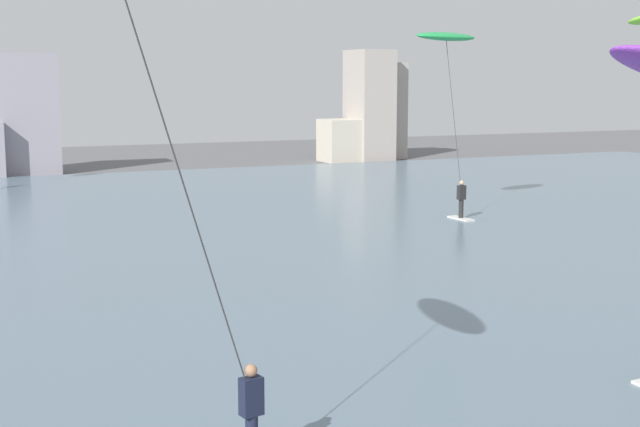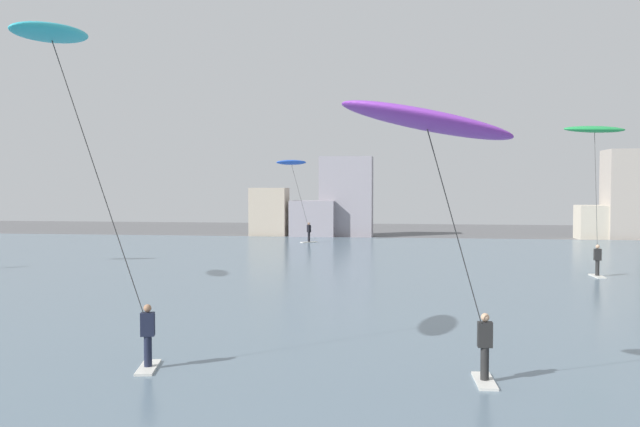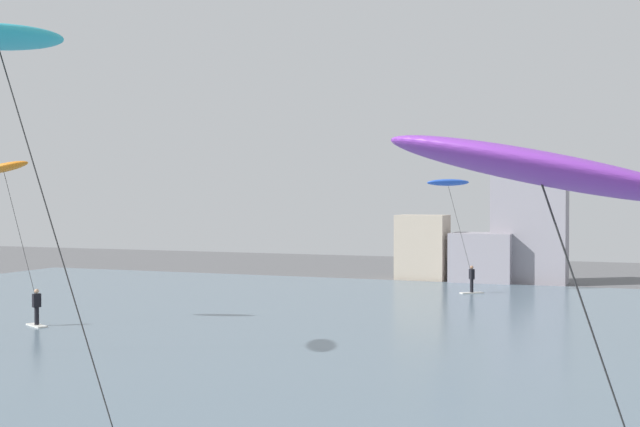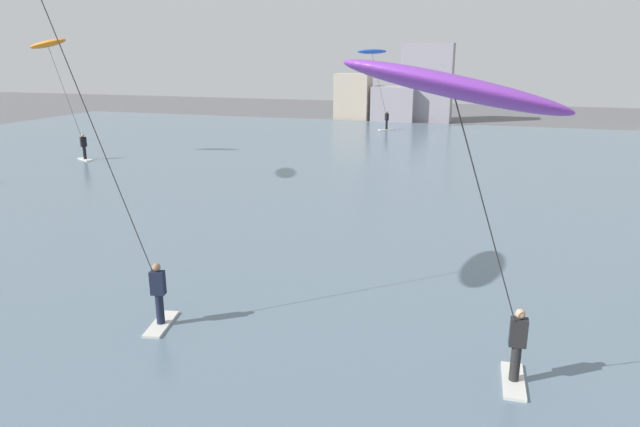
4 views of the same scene
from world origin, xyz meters
The scene contains 3 objects.
water_bay centered at (0.00, 30.28, 0.05)m, with size 84.00×52.00×0.10m, color slate.
far_shore_buildings centered at (6.34, 58.29, 3.09)m, with size 36.41×4.39×7.98m.
kitesurfer_green centered at (11.49, 33.41, 7.24)m, with size 3.75×3.70×7.94m.
Camera 1 is at (-9.02, -0.41, 6.09)m, focal length 50.29 mm.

